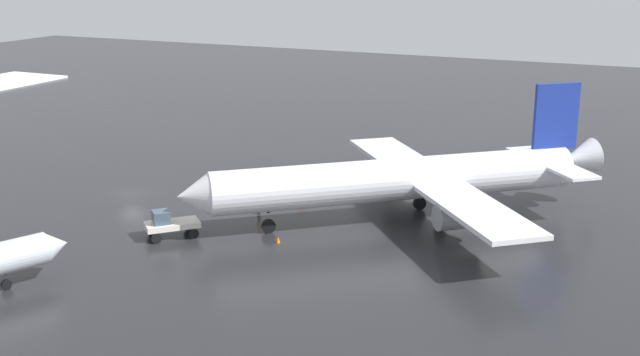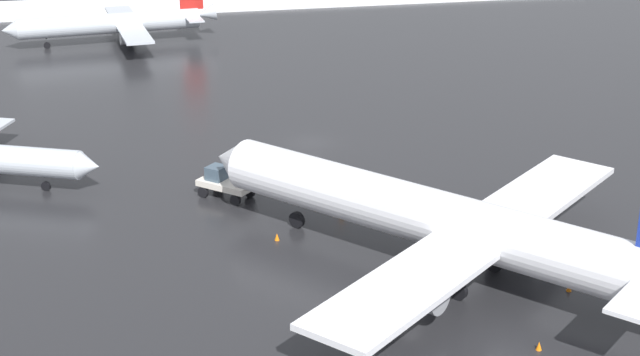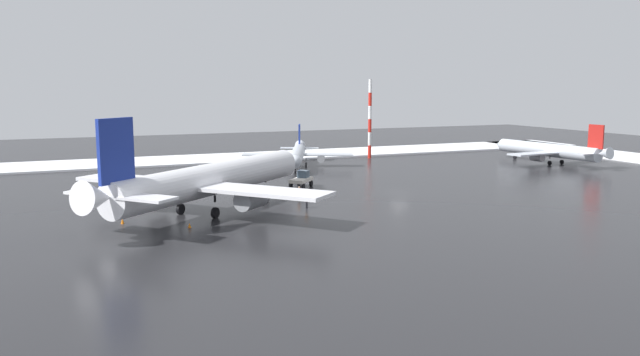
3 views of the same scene
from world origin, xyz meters
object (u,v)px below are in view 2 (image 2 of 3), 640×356
Objects in this scene: ground_crew_beside_wing at (342,195)px; traffic_cone_near_nose at (569,287)px; airplane_parked_starboard at (115,23)px; airplane_parked_portside at (448,222)px; pushback_tug at (224,182)px; ground_crew_mid_apron at (422,195)px; traffic_cone_wingtip_side at (277,237)px; traffic_cone_mid_line at (539,346)px.

ground_crew_beside_wing is 20.58m from traffic_cone_near_nose.
airplane_parked_starboard is 16.17× the size of ground_crew_beside_wing.
airplane_parked_portside is 6.86× the size of pushback_tug.
traffic_cone_wingtip_side is (3.81, -12.37, -0.70)m from ground_crew_mid_apron.
airplane_parked_starboard reaches higher than traffic_cone_wingtip_side.
airplane_parked_starboard is 64.93m from traffic_cone_wingtip_side.
pushback_tug reaches higher than traffic_cone_near_nose.
pushback_tug is 16.07m from ground_crew_mid_apron.
traffic_cone_mid_line is (82.37, 22.72, -2.44)m from airplane_parked_starboard.
airplane_parked_starboard is 64.38m from ground_crew_mid_apron.
airplane_parked_portside reaches higher than airplane_parked_starboard.
airplane_parked_starboard is 50.29× the size of traffic_cone_wingtip_side.
pushback_tug is at bearing -3.09° from airplane_parked_portside.
ground_crew_mid_apron is at bearing -179.60° from traffic_cone_mid_line.
airplane_parked_portside reaches higher than traffic_cone_wingtip_side.
traffic_cone_wingtip_side is (5.25, -6.13, -0.70)m from ground_crew_beside_wing.
ground_crew_mid_apron is at bearing -161.85° from traffic_cone_near_nose.
ground_crew_beside_wing is at bearing -164.81° from traffic_cone_mid_line.
pushback_tug is at bearing 91.78° from airplane_parked_starboard.
traffic_cone_near_nose is (21.02, 20.30, -1.01)m from pushback_tug.
ground_crew_beside_wing is 6.40m from ground_crew_mid_apron.
ground_crew_mid_apron is at bearing 104.62° from airplane_parked_starboard.
ground_crew_beside_wing is 3.11× the size of traffic_cone_near_nose.
airplane_parked_starboard is 55.46m from pushback_tug.
airplane_parked_portside is 60.55× the size of traffic_cone_mid_line.
pushback_tug is at bearing -150.83° from traffic_cone_mid_line.
airplane_parked_starboard reaches higher than traffic_cone_near_nose.
traffic_cone_near_nose and traffic_cone_mid_line have the same top height.
ground_crew_mid_apron reaches higher than traffic_cone_near_nose.
traffic_cone_mid_line is 22.17m from traffic_cone_wingtip_side.
traffic_cone_near_nose is (17.13, 11.39, -0.70)m from ground_crew_beside_wing.
ground_crew_mid_apron is (60.27, 22.56, -1.74)m from airplane_parked_starboard.
pushback_tug is at bearing -66.52° from ground_crew_mid_apron.
pushback_tug is 2.84× the size of ground_crew_mid_apron.
airplane_parked_starboard is 50.29× the size of traffic_cone_mid_line.
ground_crew_beside_wing is 3.11× the size of traffic_cone_mid_line.
traffic_cone_wingtip_side is at bearing 150.33° from pushback_tug.
traffic_cone_wingtip_side is (9.14, 2.78, -1.01)m from pushback_tug.
ground_crew_mid_apron is 12.96m from traffic_cone_wingtip_side.
traffic_cone_mid_line is at bearing 162.57° from pushback_tug.
airplane_parked_portside is 19.48× the size of ground_crew_beside_wing.
traffic_cone_wingtip_side is at bearing -36.31° from ground_crew_beside_wing.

